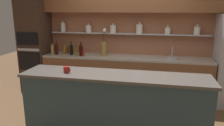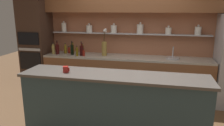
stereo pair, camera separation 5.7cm
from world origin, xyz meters
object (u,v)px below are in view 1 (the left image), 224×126
bottle_oil_2 (65,49)px  bottle_wine_5 (81,50)px  bottle_oil_0 (72,49)px  bottle_sauce_4 (55,49)px  bottle_sauce_8 (68,50)px  bottle_wine_3 (71,50)px  sink_fixture (172,57)px  bottle_spirit_10 (82,49)px  oven_tower (36,45)px  bottle_sauce_7 (83,53)px  coffee_mug (66,70)px  flower_vase (104,46)px  bottle_wine_1 (57,49)px  bottle_oil_6 (76,52)px  bottle_spirit_9 (52,50)px

bottle_oil_2 → bottle_wine_5: bearing=-20.5°
bottle_oil_0 → bottle_oil_2: bottle_oil_0 is taller
bottle_sauce_4 → bottle_sauce_8: 0.37m
bottle_wine_3 → sink_fixture: bearing=2.0°
bottle_wine_3 → bottle_spirit_10: 0.26m
bottle_oil_0 → bottle_wine_3: bearing=-71.9°
oven_tower → bottle_oil_0: bearing=9.0°
sink_fixture → bottle_spirit_10: same height
bottle_sauce_7 → bottle_wine_3: bearing=164.0°
bottle_oil_2 → coffee_mug: bottle_oil_2 is taller
bottle_oil_2 → bottle_wine_5: size_ratio=0.75×
flower_vase → coffee_mug: bearing=-94.4°
bottle_wine_1 → bottle_sauce_8: 0.28m
bottle_spirit_10 → bottle_sauce_7: bearing=-64.5°
oven_tower → bottle_wine_3: size_ratio=6.80×
sink_fixture → bottle_sauce_7: sink_fixture is taller
flower_vase → bottle_sauce_8: (-0.90, 0.09, -0.14)m
oven_tower → sink_fixture: (3.21, 0.01, -0.15)m
flower_vase → bottle_sauce_8: 0.92m
sink_fixture → bottle_spirit_10: size_ratio=1.08×
oven_tower → bottle_sauce_8: size_ratio=13.27×
bottle_sauce_4 → coffee_mug: 2.25m
bottle_spirit_10 → bottle_wine_5: bearing=-74.8°
flower_vase → bottle_oil_2: 0.99m
oven_tower → bottle_oil_2: bearing=5.1°
oven_tower → bottle_oil_2: (0.72, 0.06, -0.08)m
oven_tower → bottle_oil_6: size_ratio=9.48×
sink_fixture → bottle_oil_2: sink_fixture is taller
bottle_sauce_8 → bottle_spirit_9: 0.36m
bottle_sauce_7 → bottle_spirit_10: (-0.13, 0.26, 0.03)m
bottle_oil_6 → oven_tower: bearing=170.8°
bottle_oil_6 → bottle_sauce_7: (0.15, 0.02, -0.02)m
bottle_oil_0 → bottle_sauce_4: bearing=177.3°
flower_vase → bottle_spirit_10: flower_vase is taller
coffee_mug → oven_tower: bearing=131.3°
bottle_sauce_4 → bottle_spirit_9: bottle_spirit_9 is taller
bottle_oil_2 → bottle_wine_3: bearing=-29.9°
bottle_wine_1 → coffee_mug: bearing=-60.1°
bottle_wine_5 → bottle_oil_6: bottle_wine_5 is taller
bottle_wine_1 → coffee_mug: size_ratio=3.06×
flower_vase → coffee_mug: 1.79m
bottle_wine_3 → bottle_sauce_7: bottle_wine_3 is taller
bottle_oil_0 → bottle_oil_2: (-0.16, -0.08, -0.01)m
bottle_sauce_7 → coffee_mug: 1.65m
bottle_spirit_10 → bottle_sauce_4: bearing=175.6°
oven_tower → bottle_wine_5: size_ratio=6.84×
bottle_oil_0 → coffee_mug: size_ratio=2.46×
oven_tower → bottle_oil_6: bearing=-9.2°
oven_tower → sink_fixture: 3.22m
bottle_sauce_4 → bottle_wine_5: 0.81m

